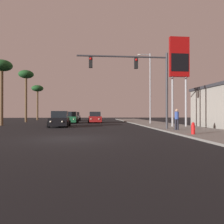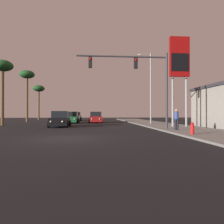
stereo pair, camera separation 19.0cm
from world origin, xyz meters
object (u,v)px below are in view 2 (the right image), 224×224
car_black (60,120)px  street_lamp (150,85)px  fire_hydrant (192,128)px  pedestrian_on_sidewalk (176,118)px  palm_tree_near (3,69)px  car_green (72,118)px  palm_tree_mid (27,77)px  car_red (96,118)px  palm_tree_far (39,90)px  traffic_light_mast (141,74)px  car_grey (76,117)px  gas_station_sign (179,62)px

car_black → street_lamp: bearing=-163.0°
fire_hydrant → pedestrian_on_sidewalk: pedestrian_on_sidewalk is taller
palm_tree_near → street_lamp: bearing=2.3°
car_green → palm_tree_mid: bearing=-27.5°
car_red → palm_tree_far: (-11.76, 13.50, 5.54)m
palm_tree_near → palm_tree_far: bearing=92.2°
traffic_light_mast → palm_tree_near: 17.11m
fire_hydrant → palm_tree_near: bearing=141.7°
car_grey → gas_station_sign: 25.02m
palm_tree_near → traffic_light_mast: bearing=-30.0°
traffic_light_mast → gas_station_sign: bearing=33.6°
pedestrian_on_sidewalk → palm_tree_near: size_ratio=0.22×
pedestrian_on_sidewalk → palm_tree_far: size_ratio=0.23×
palm_tree_mid → fire_hydrant: bearing=-53.8°
car_green → palm_tree_near: size_ratio=0.56×
gas_station_sign → palm_tree_mid: bearing=141.6°
street_lamp → car_green: bearing=154.0°
fire_hydrant → palm_tree_far: palm_tree_far is taller
palm_tree_far → traffic_light_mast: bearing=-61.5°
traffic_light_mast → pedestrian_on_sidewalk: bearing=-27.9°
car_red → fire_hydrant: car_red is taller
car_black → car_red: same height
palm_tree_far → palm_tree_mid: bearing=-86.5°
car_black → fire_hydrant: bearing=131.3°
car_grey → gas_station_sign: (12.00, -21.16, 5.86)m
traffic_light_mast → car_red: bearing=103.9°
palm_tree_near → palm_tree_mid: size_ratio=0.91×
car_black → car_grey: bearing=-92.6°
car_green → fire_hydrant: size_ratio=5.70×
street_lamp → palm_tree_far: street_lamp is taller
gas_station_sign → fire_hydrant: (-2.37, -7.94, -6.13)m
car_green → pedestrian_on_sidewalk: size_ratio=2.59×
traffic_light_mast → street_lamp: size_ratio=0.86×
car_red → palm_tree_mid: (-11.16, 3.50, 6.59)m
car_grey → fire_hydrant: bearing=109.6°
car_red → street_lamp: (6.87, -5.79, 4.36)m
fire_hydrant → palm_tree_near: 22.46m
street_lamp → gas_station_sign: bearing=-76.9°
car_grey → palm_tree_far: size_ratio=0.59×
car_green → gas_station_sign: gas_station_sign is taller
gas_station_sign → palm_tree_mid: (-19.46, 15.44, 0.73)m
pedestrian_on_sidewalk → palm_tree_far: bearing=121.1°
traffic_light_mast → palm_tree_mid: bearing=128.8°
car_grey → palm_tree_near: 18.31m
gas_station_sign → palm_tree_far: bearing=128.3°
car_green → fire_hydrant: (9.43, -19.14, -0.27)m
palm_tree_near → fire_hydrant: bearing=-38.3°
car_grey → traffic_light_mast: (7.41, -24.21, 3.99)m
car_black → gas_station_sign: gas_station_sign is taller
street_lamp → fire_hydrant: (-0.94, -14.09, -4.63)m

